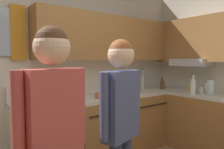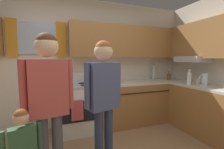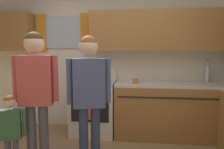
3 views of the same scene
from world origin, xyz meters
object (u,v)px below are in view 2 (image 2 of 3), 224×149
(mug_mustard_yellow, at_px, (190,80))
(cup_terracotta, at_px, (112,82))
(water_pitcher, at_px, (204,79))
(bottle_squat_brown, at_px, (169,77))
(mug_ceramic_white, at_px, (198,82))
(bottle_tall_clear, at_px, (154,73))
(adult_holding_child, at_px, (48,94))
(adult_in_plaid, at_px, (104,91))
(small_child, at_px, (23,149))
(bottle_milk_white, at_px, (189,78))
(stove_oven, at_px, (75,108))

(mug_mustard_yellow, bearing_deg, cup_terracotta, 165.33)
(water_pitcher, bearing_deg, cup_terracotta, 153.80)
(water_pitcher, bearing_deg, bottle_squat_brown, 95.41)
(mug_ceramic_white, relative_size, water_pitcher, 0.57)
(mug_mustard_yellow, relative_size, cup_terracotta, 1.10)
(cup_terracotta, bearing_deg, bottle_tall_clear, 15.63)
(water_pitcher, bearing_deg, adult_holding_child, -171.54)
(adult_holding_child, xyz_separation_m, adult_in_plaid, (0.60, 0.07, -0.03))
(cup_terracotta, height_order, water_pitcher, water_pitcher)
(mug_ceramic_white, height_order, small_child, mug_ceramic_white)
(adult_in_plaid, bearing_deg, mug_mustard_yellow, 17.99)
(bottle_milk_white, height_order, mug_ceramic_white, bottle_milk_white)
(bottle_squat_brown, distance_m, mug_ceramic_white, 0.69)
(adult_holding_child, relative_size, small_child, 1.72)
(bottle_tall_clear, height_order, bottle_milk_white, bottle_tall_clear)
(stove_oven, distance_m, mug_mustard_yellow, 2.37)
(mug_ceramic_white, xyz_separation_m, adult_holding_child, (-2.67, -0.54, 0.08))
(bottle_milk_white, relative_size, adult_in_plaid, 0.20)
(small_child, bearing_deg, adult_holding_child, 38.90)
(bottle_milk_white, xyz_separation_m, adult_in_plaid, (-1.86, -0.50, -0.02))
(adult_in_plaid, bearing_deg, bottle_tall_clear, 39.60)
(mug_mustard_yellow, relative_size, adult_holding_child, 0.07)
(mug_mustard_yellow, distance_m, adult_holding_child, 2.77)
(stove_oven, xyz_separation_m, adult_holding_child, (-0.40, -1.27, 0.56))
(bottle_squat_brown, height_order, mug_ceramic_white, bottle_squat_brown)
(water_pitcher, height_order, small_child, water_pitcher)
(stove_oven, height_order, mug_mustard_yellow, stove_oven)
(adult_in_plaid, bearing_deg, bottle_milk_white, 14.99)
(bottle_squat_brown, xyz_separation_m, water_pitcher, (0.08, -0.84, 0.03))
(bottle_squat_brown, height_order, mug_mustard_yellow, bottle_squat_brown)
(bottle_squat_brown, xyz_separation_m, adult_in_plaid, (-1.96, -1.16, 0.03))
(water_pitcher, distance_m, adult_holding_child, 2.67)
(adult_holding_child, distance_m, small_child, 0.52)
(stove_oven, relative_size, adult_in_plaid, 0.69)
(bottle_tall_clear, height_order, bottle_squat_brown, bottle_tall_clear)
(adult_in_plaid, bearing_deg, cup_terracotta, 64.93)
(water_pitcher, bearing_deg, small_child, -168.73)
(mug_ceramic_white, xyz_separation_m, water_pitcher, (-0.03, -0.15, 0.06))
(water_pitcher, distance_m, small_child, 2.94)
(mug_mustard_yellow, height_order, mug_ceramic_white, mug_ceramic_white)
(bottle_tall_clear, distance_m, adult_in_plaid, 2.23)
(stove_oven, relative_size, adult_holding_child, 0.67)
(stove_oven, distance_m, small_child, 1.58)
(stove_oven, height_order, adult_in_plaid, adult_in_plaid)
(small_child, bearing_deg, stove_oven, 66.67)
(water_pitcher, bearing_deg, bottle_tall_clear, 106.44)
(bottle_milk_white, bearing_deg, cup_terracotta, 156.66)
(mug_mustard_yellow, distance_m, small_child, 3.05)
(adult_in_plaid, relative_size, small_child, 1.67)
(stove_oven, distance_m, bottle_tall_clear, 2.01)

